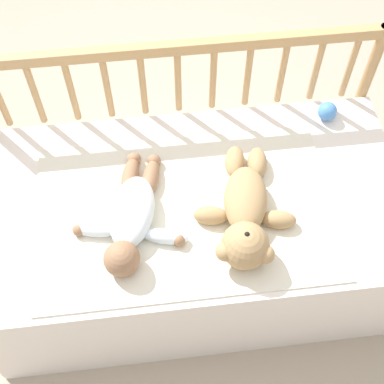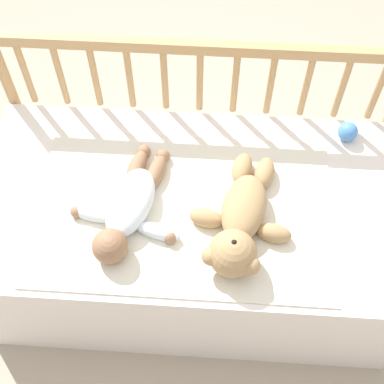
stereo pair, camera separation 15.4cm
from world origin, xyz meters
name	(u,v)px [view 1 (the left image)]	position (x,y,z in m)	size (l,w,h in m)	color
ground_plane	(192,264)	(0.00, 0.00, 0.00)	(12.00, 12.00, 0.00)	tan
crib_mattress	(191,235)	(0.00, 0.00, 0.23)	(1.31, 0.68, 0.45)	white
crib_rail	(178,91)	(0.00, 0.36, 0.54)	(1.31, 0.04, 0.74)	tan
blanket	(185,211)	(-0.02, -0.04, 0.46)	(0.87, 0.56, 0.01)	silver
teddy_bear	(245,215)	(0.14, -0.10, 0.51)	(0.30, 0.44, 0.14)	tan
baby	(131,217)	(-0.18, -0.06, 0.49)	(0.34, 0.42, 0.10)	white
toy_ball	(327,111)	(0.48, 0.27, 0.49)	(0.06, 0.06, 0.06)	#4C8CDB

